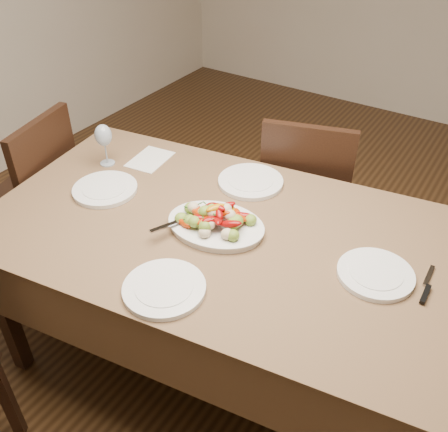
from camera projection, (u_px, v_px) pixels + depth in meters
floor at (276, 369)px, 2.28m from camera, size 6.00×6.00×0.00m
dining_table at (224, 300)px, 2.10m from camera, size 1.97×1.29×0.76m
chair_far at (307, 194)px, 2.57m from camera, size 0.52×0.52×0.95m
chair_left at (25, 201)px, 2.52m from camera, size 0.51×0.51×0.95m
serving_platter at (216, 227)px, 1.87m from camera, size 0.40×0.32×0.02m
roasted_vegetables at (216, 214)px, 1.84m from camera, size 0.32×0.24×0.09m
serving_spoon at (196, 220)px, 1.84m from camera, size 0.29×0.14×0.03m
plate_left at (105, 189)px, 2.08m from camera, size 0.27×0.27×0.02m
plate_right at (375, 274)px, 1.67m from camera, size 0.26×0.26×0.02m
plate_far at (251, 182)px, 2.13m from camera, size 0.28×0.28×0.02m
plate_near at (164, 289)px, 1.61m from camera, size 0.27×0.27×0.02m
wine_glass at (105, 144)px, 2.20m from camera, size 0.08×0.08×0.20m
menu_card at (150, 159)px, 2.29m from camera, size 0.17×0.23×0.00m
table_knife at (427, 286)px, 1.63m from camera, size 0.02×0.20×0.01m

